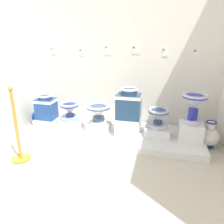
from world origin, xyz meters
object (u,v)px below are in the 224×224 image
at_px(plinth_block_slender_white, 48,121).
at_px(plinth_block_tall_cobalt, 128,126).
at_px(plinth_block_broad_patterned, 71,124).
at_px(antique_toilet_squat_floral, 194,104).
at_px(plinth_block_squat_floral, 191,132).
at_px(info_placard_third, 108,50).
at_px(antique_toilet_tall_cobalt, 129,103).
at_px(info_placard_fifth, 165,52).
at_px(info_placard_sixth, 197,53).
at_px(info_placard_second, 82,52).
at_px(antique_toilet_slender_white, 46,106).
at_px(antique_toilet_central_ornate, 158,116).
at_px(stanchion_post_near_left, 18,139).
at_px(antique_toilet_rightmost, 98,111).
at_px(decorative_vase_corner, 209,136).
at_px(plinth_block_central_ornate, 157,131).
at_px(antique_toilet_broad_patterned, 70,110).
at_px(decorative_vase_spare, 40,116).
at_px(info_placard_first, 54,51).
at_px(plinth_block_rightmost, 99,127).
at_px(info_placard_fourth, 136,50).

relative_size(plinth_block_slender_white, plinth_block_tall_cobalt, 1.00).
relative_size(plinth_block_broad_patterned, antique_toilet_squat_floral, 0.81).
bearing_deg(plinth_block_slender_white, plinth_block_squat_floral, -2.09).
distance_m(antique_toilet_squat_floral, info_placard_third, 1.70).
relative_size(antique_toilet_tall_cobalt, info_placard_fifth, 3.72).
distance_m(info_placard_fifth, info_placard_sixth, 0.49).
xyz_separation_m(antique_toilet_tall_cobalt, info_placard_second, (-0.97, 0.59, 0.73)).
relative_size(antique_toilet_squat_floral, info_placard_fifth, 3.38).
height_order(antique_toilet_slender_white, plinth_block_broad_patterned, antique_toilet_slender_white).
distance_m(info_placard_third, info_placard_sixth, 1.47).
xyz_separation_m(antique_toilet_central_ornate, stanchion_post_near_left, (-1.79, -1.01, -0.12)).
xyz_separation_m(plinth_block_tall_cobalt, stanchion_post_near_left, (-1.33, -0.96, 0.06)).
bearing_deg(info_placard_third, info_placard_fifth, -0.00).
xyz_separation_m(plinth_block_slender_white, antique_toilet_slender_white, (0.00, 0.00, 0.28)).
height_order(antique_toilet_rightmost, decorative_vase_corner, antique_toilet_rightmost).
bearing_deg(plinth_block_central_ornate, plinth_block_slender_white, 179.24).
bearing_deg(info_placard_third, antique_toilet_broad_patterned, -130.17).
distance_m(plinth_block_broad_patterned, decorative_vase_spare, 0.82).
distance_m(info_placard_first, info_placard_fifth, 2.02).
distance_m(plinth_block_broad_patterned, plinth_block_central_ornate, 1.46).
relative_size(plinth_block_slender_white, info_placard_second, 3.25).
height_order(antique_toilet_tall_cobalt, info_placard_first, info_placard_first).
bearing_deg(plinth_block_rightmost, antique_toilet_slender_white, 175.69).
relative_size(info_placard_third, info_placard_sixth, 1.17).
bearing_deg(info_placard_first, info_placard_third, 0.00).
xyz_separation_m(plinth_block_rightmost, decorative_vase_corner, (1.74, 0.03, 0.00)).
height_order(plinth_block_central_ornate, info_placard_second, info_placard_second).
bearing_deg(info_placard_third, plinth_block_tall_cobalt, -50.86).
xyz_separation_m(plinth_block_squat_floral, info_placard_sixth, (0.03, 0.60, 1.11)).
bearing_deg(antique_toilet_broad_patterned, info_placard_third, 49.83).
xyz_separation_m(info_placard_second, info_placard_sixth, (1.95, 0.00, 0.01)).
xyz_separation_m(antique_toilet_broad_patterned, plinth_block_rightmost, (0.50, 0.03, -0.26)).
distance_m(info_placard_third, decorative_vase_corner, 2.17).
distance_m(plinth_block_tall_cobalt, info_placard_fourth, 1.30).
bearing_deg(stanchion_post_near_left, antique_toilet_slender_white, 99.08).
relative_size(info_placard_fifth, decorative_vase_corner, 0.32).
bearing_deg(antique_toilet_squat_floral, decorative_vase_spare, 174.17).
distance_m(plinth_block_broad_patterned, plinth_block_rightmost, 0.50).
bearing_deg(stanchion_post_near_left, info_placard_fifth, 40.42).
distance_m(plinth_block_slender_white, antique_toilet_squat_floral, 2.50).
xyz_separation_m(info_placard_second, decorative_vase_spare, (-0.80, -0.33, -1.18)).
xyz_separation_m(plinth_block_tall_cobalt, info_placard_first, (-1.53, 0.59, 1.12)).
xyz_separation_m(plinth_block_central_ornate, info_placard_first, (-1.99, 0.54, 1.18)).
height_order(antique_toilet_squat_floral, info_placard_sixth, info_placard_sixth).
bearing_deg(plinth_block_central_ornate, antique_toilet_broad_patterned, -177.11).
bearing_deg(antique_toilet_rightmost, plinth_block_central_ornate, 2.88).
distance_m(antique_toilet_central_ornate, info_placard_third, 1.45).
bearing_deg(decorative_vase_corner, plinth_block_rightmost, -178.91).
bearing_deg(antique_toilet_squat_floral, stanchion_post_near_left, -157.49).
height_order(antique_toilet_squat_floral, decorative_vase_corner, antique_toilet_squat_floral).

